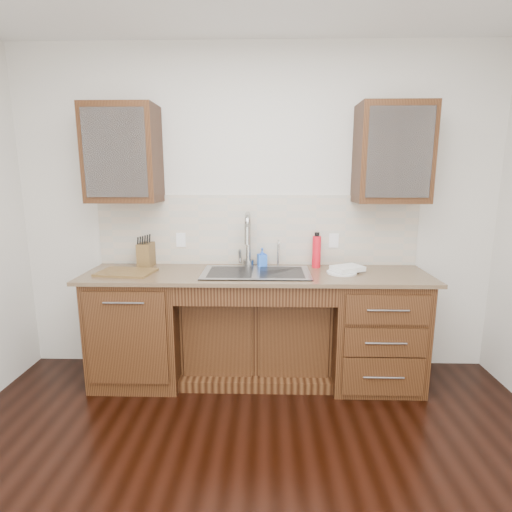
{
  "coord_description": "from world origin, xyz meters",
  "views": [
    {
      "loc": [
        0.08,
        -1.62,
        1.67
      ],
      "look_at": [
        0.0,
        1.4,
        1.05
      ],
      "focal_mm": 28.0,
      "sensor_mm": 36.0,
      "label": 1
    }
  ],
  "objects_px": {
    "water_bottle": "(316,252)",
    "cutting_board": "(126,272)",
    "knife_block": "(146,255)",
    "soap_bottle": "(262,258)",
    "plate": "(342,272)"
  },
  "relations": [
    {
      "from": "water_bottle",
      "to": "cutting_board",
      "type": "distance_m",
      "value": 1.53
    },
    {
      "from": "knife_block",
      "to": "cutting_board",
      "type": "height_order",
      "value": "knife_block"
    },
    {
      "from": "soap_bottle",
      "to": "water_bottle",
      "type": "distance_m",
      "value": 0.45
    },
    {
      "from": "water_bottle",
      "to": "cutting_board",
      "type": "relative_size",
      "value": 0.63
    },
    {
      "from": "plate",
      "to": "cutting_board",
      "type": "relative_size",
      "value": 0.56
    },
    {
      "from": "water_bottle",
      "to": "plate",
      "type": "distance_m",
      "value": 0.29
    },
    {
      "from": "water_bottle",
      "to": "knife_block",
      "type": "height_order",
      "value": "water_bottle"
    },
    {
      "from": "water_bottle",
      "to": "plate",
      "type": "height_order",
      "value": "water_bottle"
    },
    {
      "from": "water_bottle",
      "to": "knife_block",
      "type": "bearing_deg",
      "value": 179.46
    },
    {
      "from": "soap_bottle",
      "to": "knife_block",
      "type": "bearing_deg",
      "value": 166.32
    },
    {
      "from": "cutting_board",
      "to": "knife_block",
      "type": "bearing_deg",
      "value": 72.2
    },
    {
      "from": "water_bottle",
      "to": "knife_block",
      "type": "distance_m",
      "value": 1.43
    },
    {
      "from": "plate",
      "to": "cutting_board",
      "type": "xyz_separation_m",
      "value": [
        -1.68,
        -0.05,
        0.0
      ]
    },
    {
      "from": "knife_block",
      "to": "soap_bottle",
      "type": "bearing_deg",
      "value": 1.26
    },
    {
      "from": "soap_bottle",
      "to": "plate",
      "type": "bearing_deg",
      "value": -31.02
    }
  ]
}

